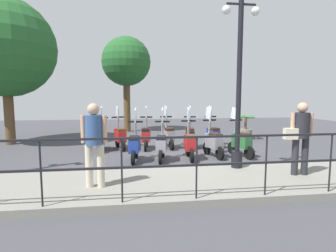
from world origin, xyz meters
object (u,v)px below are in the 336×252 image
pedestrian_with_bag (300,133)px  tree_large (5,48)px  scooter_near_0 (241,141)px  scooter_near_4 (135,145)px  scooter_near_1 (213,142)px  scooter_far_5 (101,137)px  scooter_far_1 (190,135)px  potted_palm (245,129)px  scooter_far_3 (146,136)px  scooter_far_0 (213,135)px  scooter_far_4 (120,136)px  scooter_near_3 (162,145)px  scooter_near_2 (190,143)px  tree_distant (126,62)px  lamp_post_near (239,91)px  scooter_far_2 (168,135)px  pedestrian_distant (94,139)px

pedestrian_with_bag → tree_large: (5.76, 8.39, 2.64)m
scooter_near_0 → scooter_near_4: size_ratio=1.00×
scooter_near_1 → scooter_far_5: (1.49, 3.54, 0.00)m
scooter_near_4 → scooter_far_1: 2.63m
scooter_near_0 → scooter_near_1: 0.87m
potted_palm → scooter_far_3: 4.75m
scooter_far_0 → scooter_near_4: bearing=116.2°
potted_palm → scooter_near_1: 4.02m
scooter_far_0 → scooter_far_4: bearing=82.5°
scooter_far_3 → scooter_near_3: bearing=-162.7°
scooter_near_1 → scooter_near_2: size_ratio=1.00×
scooter_near_4 → scooter_far_4: 1.94m
tree_distant → scooter_near_2: 7.75m
scooter_near_4 → scooter_near_1: bearing=-77.5°
scooter_near_2 → scooter_far_5: same height
scooter_far_3 → scooter_far_4: same height
scooter_near_2 → pedestrian_with_bag: bearing=-137.0°
lamp_post_near → scooter_far_5: bearing=47.8°
scooter_near_1 → scooter_far_2: bearing=25.2°
scooter_far_3 → scooter_near_4: bearing=172.9°
scooter_near_2 → scooter_far_4: 2.80m
scooter_near_2 → scooter_near_4: size_ratio=1.00×
pedestrian_with_bag → scooter_far_5: size_ratio=1.03×
lamp_post_near → scooter_near_0: 2.42m
scooter_near_0 → scooter_far_2: size_ratio=1.00×
pedestrian_with_bag → scooter_far_2: 4.80m
tree_distant → scooter_near_0: bearing=-151.5°
scooter_far_0 → scooter_far_5: bearing=85.2°
potted_palm → scooter_near_4: (-3.40, 4.88, 0.04)m
potted_palm → scooter_far_1: size_ratio=0.69×
scooter_far_0 → scooter_near_3: bearing=125.4°
tree_large → scooter_far_4: tree_large is taller
tree_large → scooter_near_4: tree_large is taller
tree_large → tree_distant: (3.37, -4.49, -0.03)m
scooter_far_1 → scooter_near_2: bearing=176.8°
scooter_far_5 → scooter_far_0: bearing=-91.4°
pedestrian_with_bag → scooter_far_3: bearing=43.0°
scooter_near_3 → scooter_far_3: size_ratio=1.00×
lamp_post_near → pedestrian_distant: 3.49m
tree_distant → potted_palm: tree_distant is taller
tree_large → scooter_near_3: tree_large is taller
scooter_far_5 → scooter_near_2: bearing=-122.1°
tree_large → scooter_far_2: tree_large is taller
potted_palm → scooter_near_4: 5.95m
scooter_near_3 → scooter_far_4: 2.31m
potted_palm → tree_distant: bearing=56.7°
scooter_near_1 → scooter_far_1: 1.52m
lamp_post_near → scooter_far_1: size_ratio=2.72×
scooter_near_3 → scooter_far_3: (1.82, 0.36, 0.00)m
scooter_near_2 → scooter_far_4: size_ratio=1.00×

